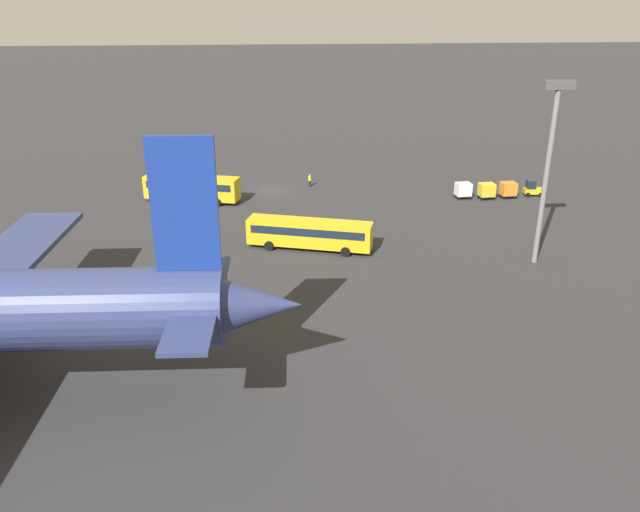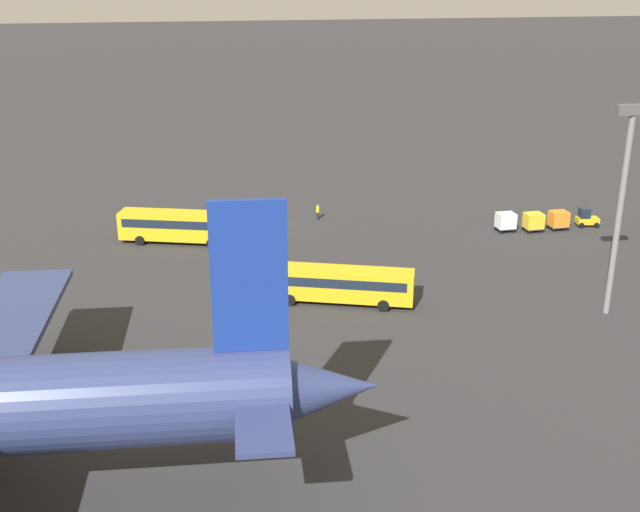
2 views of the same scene
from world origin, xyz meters
name	(u,v)px [view 2 (image 2 of 2)]	position (x,y,z in m)	size (l,w,h in m)	color
ground_plane	(270,225)	(0.00, 0.00, 0.00)	(600.00, 600.00, 0.00)	#2D2D30
shuttle_bus_near	(178,225)	(9.97, 4.21, 1.95)	(12.49, 5.93, 3.26)	gold
shuttle_bus_far	(338,283)	(-3.71, 22.20, 1.85)	(13.14, 6.35, 3.07)	gold
baggage_tug	(586,218)	(-34.74, 5.98, 0.94)	(2.54, 1.88, 2.10)	gold
worker_person	(318,212)	(-5.65, -1.19, 0.87)	(0.38, 0.38, 1.74)	#1E1E2D
cargo_cart_orange	(559,219)	(-31.15, 6.60, 1.19)	(2.11, 1.81, 2.06)	#38383D
cargo_cart_yellow	(534,221)	(-28.18, 6.81, 1.19)	(2.11, 1.81, 2.06)	#38383D
cargo_cart_white	(506,221)	(-25.20, 6.28, 1.19)	(2.11, 1.81, 2.06)	#38383D
light_pole	(623,190)	(-25.70, 27.89, 10.77)	(2.80, 0.70, 17.56)	slate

